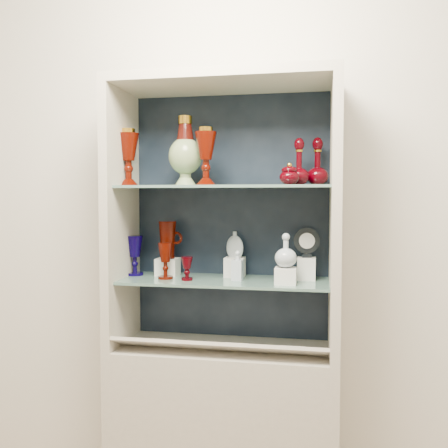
% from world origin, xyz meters
% --- Properties ---
extents(wall_back, '(3.50, 0.02, 2.80)m').
position_xyz_m(wall_back, '(0.00, 1.75, 1.40)').
color(wall_back, silver).
rests_on(wall_back, ground).
extents(cabinet_base, '(1.00, 0.40, 0.75)m').
position_xyz_m(cabinet_base, '(0.00, 1.53, 0.38)').
color(cabinet_base, '#B7AE9B').
rests_on(cabinet_base, ground).
extents(cabinet_back_panel, '(0.98, 0.02, 1.15)m').
position_xyz_m(cabinet_back_panel, '(0.00, 1.72, 1.32)').
color(cabinet_back_panel, black).
rests_on(cabinet_back_panel, cabinet_base).
extents(cabinet_side_left, '(0.04, 0.40, 1.15)m').
position_xyz_m(cabinet_side_left, '(-0.48, 1.53, 1.32)').
color(cabinet_side_left, '#B7AE9B').
rests_on(cabinet_side_left, cabinet_base).
extents(cabinet_side_right, '(0.04, 0.40, 1.15)m').
position_xyz_m(cabinet_side_right, '(0.48, 1.53, 1.32)').
color(cabinet_side_right, '#B7AE9B').
rests_on(cabinet_side_right, cabinet_base).
extents(cabinet_top_cap, '(1.00, 0.40, 0.04)m').
position_xyz_m(cabinet_top_cap, '(0.00, 1.53, 1.92)').
color(cabinet_top_cap, '#B7AE9B').
rests_on(cabinet_top_cap, cabinet_side_left).
extents(shelf_lower, '(0.92, 0.34, 0.01)m').
position_xyz_m(shelf_lower, '(0.00, 1.55, 1.04)').
color(shelf_lower, slate).
rests_on(shelf_lower, cabinet_side_left).
extents(shelf_upper, '(0.92, 0.34, 0.01)m').
position_xyz_m(shelf_upper, '(0.00, 1.55, 1.46)').
color(shelf_upper, slate).
rests_on(shelf_upper, cabinet_side_left).
extents(label_ledge, '(0.92, 0.17, 0.09)m').
position_xyz_m(label_ledge, '(0.00, 1.42, 0.78)').
color(label_ledge, '#B7AE9B').
rests_on(label_ledge, cabinet_base).
extents(label_card_0, '(0.10, 0.06, 0.03)m').
position_xyz_m(label_card_0, '(0.31, 1.42, 0.80)').
color(label_card_0, white).
rests_on(label_card_0, label_ledge).
extents(label_card_1, '(0.10, 0.06, 0.03)m').
position_xyz_m(label_card_1, '(-0.24, 1.42, 0.80)').
color(label_card_1, white).
rests_on(label_card_1, label_ledge).
extents(label_card_2, '(0.10, 0.06, 0.03)m').
position_xyz_m(label_card_2, '(0.08, 1.42, 0.80)').
color(label_card_2, white).
rests_on(label_card_2, label_ledge).
extents(pedestal_lamp_left, '(0.12, 0.12, 0.26)m').
position_xyz_m(pedestal_lamp_left, '(-0.44, 1.52, 1.60)').
color(pedestal_lamp_left, '#490B01').
rests_on(pedestal_lamp_left, shelf_upper).
extents(pedestal_lamp_right, '(0.12, 0.12, 0.25)m').
position_xyz_m(pedestal_lamp_right, '(-0.07, 1.47, 1.59)').
color(pedestal_lamp_right, '#490B01').
rests_on(pedestal_lamp_right, shelf_upper).
extents(enamel_urn, '(0.20, 0.20, 0.31)m').
position_xyz_m(enamel_urn, '(-0.18, 1.54, 1.62)').
color(enamel_urn, '#0C481A').
rests_on(enamel_urn, shelf_upper).
extents(ruby_decanter_a, '(0.10, 0.10, 0.23)m').
position_xyz_m(ruby_decanter_a, '(0.33, 1.57, 1.59)').
color(ruby_decanter_a, '#3D0005').
rests_on(ruby_decanter_a, shelf_upper).
extents(ruby_decanter_b, '(0.12, 0.12, 0.23)m').
position_xyz_m(ruby_decanter_b, '(0.40, 1.63, 1.58)').
color(ruby_decanter_b, '#3D0005').
rests_on(ruby_decanter_b, shelf_upper).
extents(lidded_bowl, '(0.11, 0.11, 0.10)m').
position_xyz_m(lidded_bowl, '(0.29, 1.48, 1.52)').
color(lidded_bowl, '#3D0005').
rests_on(lidded_bowl, shelf_upper).
extents(cobalt_goblet, '(0.10, 0.10, 0.19)m').
position_xyz_m(cobalt_goblet, '(-0.44, 1.59, 1.14)').
color(cobalt_goblet, '#09003C').
rests_on(cobalt_goblet, shelf_lower).
extents(ruby_goblet_tall, '(0.08, 0.08, 0.16)m').
position_xyz_m(ruby_goblet_tall, '(-0.27, 1.52, 1.13)').
color(ruby_goblet_tall, '#490B01').
rests_on(ruby_goblet_tall, shelf_lower).
extents(ruby_goblet_small, '(0.07, 0.07, 0.10)m').
position_xyz_m(ruby_goblet_small, '(-0.16, 1.50, 1.10)').
color(ruby_goblet_small, '#3D0005').
rests_on(ruby_goblet_small, shelf_lower).
extents(riser_ruby_pitcher, '(0.10, 0.10, 0.08)m').
position_xyz_m(riser_ruby_pitcher, '(-0.29, 1.62, 1.09)').
color(riser_ruby_pitcher, silver).
rests_on(riser_ruby_pitcher, shelf_lower).
extents(ruby_pitcher, '(0.13, 0.08, 0.18)m').
position_xyz_m(ruby_pitcher, '(-0.29, 1.62, 1.22)').
color(ruby_pitcher, '#490B01').
rests_on(ruby_pitcher, riser_ruby_pitcher).
extents(clear_square_bottle, '(0.05, 0.05, 0.13)m').
position_xyz_m(clear_square_bottle, '(0.06, 1.53, 1.12)').
color(clear_square_bottle, '#A7B5C1').
rests_on(clear_square_bottle, shelf_lower).
extents(riser_flat_flask, '(0.09, 0.09, 0.09)m').
position_xyz_m(riser_flat_flask, '(0.03, 1.63, 1.09)').
color(riser_flat_flask, silver).
rests_on(riser_flat_flask, shelf_lower).
extents(flat_flask, '(0.10, 0.06, 0.12)m').
position_xyz_m(flat_flask, '(0.03, 1.63, 1.20)').
color(flat_flask, '#A4B3B9').
rests_on(flat_flask, riser_flat_flask).
extents(riser_clear_round_decanter, '(0.09, 0.09, 0.07)m').
position_xyz_m(riser_clear_round_decanter, '(0.28, 1.48, 1.08)').
color(riser_clear_round_decanter, silver).
rests_on(riser_clear_round_decanter, shelf_lower).
extents(clear_round_decanter, '(0.11, 0.11, 0.14)m').
position_xyz_m(clear_round_decanter, '(0.28, 1.48, 1.19)').
color(clear_round_decanter, '#A7B5C1').
rests_on(clear_round_decanter, riser_clear_round_decanter).
extents(riser_cameo_medallion, '(0.08, 0.08, 0.10)m').
position_xyz_m(riser_cameo_medallion, '(0.36, 1.61, 1.10)').
color(riser_cameo_medallion, silver).
rests_on(riser_cameo_medallion, shelf_lower).
extents(cameo_medallion, '(0.12, 0.06, 0.14)m').
position_xyz_m(cameo_medallion, '(0.36, 1.61, 1.22)').
color(cameo_medallion, black).
rests_on(cameo_medallion, riser_cameo_medallion).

